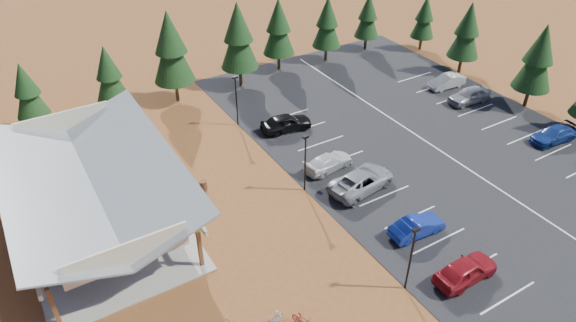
% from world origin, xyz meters
% --- Properties ---
extents(ground, '(140.00, 140.00, 0.00)m').
position_xyz_m(ground, '(0.00, 0.00, 0.00)').
color(ground, brown).
rests_on(ground, ground).
extents(asphalt_lot, '(27.00, 44.00, 0.04)m').
position_xyz_m(asphalt_lot, '(18.50, 3.00, 0.02)').
color(asphalt_lot, black).
rests_on(asphalt_lot, ground).
extents(concrete_pad, '(10.60, 18.60, 0.10)m').
position_xyz_m(concrete_pad, '(-10.00, 7.00, 0.05)').
color(concrete_pad, gray).
rests_on(concrete_pad, ground).
extents(bike_pavilion, '(11.65, 19.40, 4.97)m').
position_xyz_m(bike_pavilion, '(-10.00, 7.00, 3.82)').
color(bike_pavilion, '#532417').
rests_on(bike_pavilion, concrete_pad).
extents(lamp_post_0, '(0.50, 0.25, 5.14)m').
position_xyz_m(lamp_post_0, '(5.00, -10.00, 2.98)').
color(lamp_post_0, black).
rests_on(lamp_post_0, ground).
extents(lamp_post_1, '(0.50, 0.25, 5.14)m').
position_xyz_m(lamp_post_1, '(5.00, 2.00, 2.98)').
color(lamp_post_1, black).
rests_on(lamp_post_1, ground).
extents(lamp_post_2, '(0.50, 0.25, 5.14)m').
position_xyz_m(lamp_post_2, '(5.00, 14.00, 2.98)').
color(lamp_post_2, black).
rests_on(lamp_post_2, ground).
extents(trash_bin_0, '(0.60, 0.60, 0.90)m').
position_xyz_m(trash_bin_0, '(-3.45, 5.02, 0.45)').
color(trash_bin_0, '#52311D').
rests_on(trash_bin_0, ground).
extents(trash_bin_1, '(0.60, 0.60, 0.90)m').
position_xyz_m(trash_bin_1, '(-1.98, 6.18, 0.45)').
color(trash_bin_1, '#52311D').
rests_on(trash_bin_1, ground).
extents(pine_2, '(2.98, 2.98, 6.95)m').
position_xyz_m(pine_2, '(-11.73, 22.86, 4.24)').
color(pine_2, '#382314').
rests_on(pine_2, ground).
extents(pine_3, '(3.16, 3.16, 7.35)m').
position_xyz_m(pine_3, '(-4.51, 21.96, 4.49)').
color(pine_3, '#382314').
rests_on(pine_3, ground).
extents(pine_4, '(4.15, 4.15, 9.66)m').
position_xyz_m(pine_4, '(1.82, 21.70, 5.90)').
color(pine_4, '#382314').
rests_on(pine_4, ground).
extents(pine_5, '(4.03, 4.03, 9.38)m').
position_xyz_m(pine_5, '(9.07, 21.37, 5.73)').
color(pine_5, '#382314').
rests_on(pine_5, ground).
extents(pine_6, '(3.61, 3.61, 8.41)m').
position_xyz_m(pine_6, '(14.83, 22.90, 5.14)').
color(pine_6, '#382314').
rests_on(pine_6, ground).
extents(pine_7, '(3.37, 3.37, 7.86)m').
position_xyz_m(pine_7, '(20.93, 22.12, 4.80)').
color(pine_7, '#382314').
rests_on(pine_7, ground).
extents(pine_8, '(3.06, 3.06, 7.13)m').
position_xyz_m(pine_8, '(27.23, 22.44, 4.35)').
color(pine_8, '#382314').
rests_on(pine_8, ground).
extents(pine_11, '(3.76, 3.76, 8.75)m').
position_xyz_m(pine_11, '(32.04, 2.07, 5.35)').
color(pine_11, '#382314').
rests_on(pine_11, ground).
extents(pine_12, '(3.53, 3.53, 8.23)m').
position_xyz_m(pine_12, '(32.35, 11.40, 5.03)').
color(pine_12, '#382314').
rests_on(pine_12, ground).
extents(pine_13, '(2.92, 2.92, 6.80)m').
position_xyz_m(pine_13, '(33.24, 18.87, 4.15)').
color(pine_13, '#382314').
rests_on(pine_13, ground).
extents(bike_0, '(1.63, 0.97, 0.81)m').
position_xyz_m(bike_0, '(-11.78, 1.49, 0.50)').
color(bike_0, black).
rests_on(bike_0, concrete_pad).
extents(bike_1, '(1.88, 0.94, 1.09)m').
position_xyz_m(bike_1, '(-12.53, 4.91, 0.64)').
color(bike_1, '#93959C').
rests_on(bike_1, concrete_pad).
extents(bike_2, '(1.52, 0.54, 0.80)m').
position_xyz_m(bike_2, '(-12.79, 10.25, 0.50)').
color(bike_2, '#20478C').
rests_on(bike_2, concrete_pad).
extents(bike_3, '(1.62, 0.89, 0.94)m').
position_xyz_m(bike_3, '(-11.17, 11.45, 0.57)').
color(bike_3, maroon).
rests_on(bike_3, concrete_pad).
extents(bike_4, '(2.00, 0.97, 1.01)m').
position_xyz_m(bike_4, '(-8.18, 2.31, 0.60)').
color(bike_4, black).
rests_on(bike_4, concrete_pad).
extents(bike_5, '(1.86, 0.97, 1.08)m').
position_xyz_m(bike_5, '(-8.91, 5.87, 0.64)').
color(bike_5, gray).
rests_on(bike_5, concrete_pad).
extents(bike_6, '(1.63, 0.95, 0.81)m').
position_xyz_m(bike_6, '(-7.28, 6.97, 0.50)').
color(bike_6, navy).
rests_on(bike_6, concrete_pad).
extents(bike_7, '(1.83, 0.99, 1.06)m').
position_xyz_m(bike_7, '(-9.18, 11.13, 0.63)').
color(bike_7, '#9F150E').
rests_on(bike_7, concrete_pad).
extents(bike_11, '(1.02, 1.85, 1.07)m').
position_xyz_m(bike_11, '(-2.26, -9.19, 0.53)').
color(bike_11, maroon).
rests_on(bike_11, ground).
extents(bike_13, '(1.81, 0.94, 1.04)m').
position_xyz_m(bike_13, '(-3.69, -8.14, 0.52)').
color(bike_13, '#92939A').
rests_on(bike_13, ground).
extents(bike_14, '(1.07, 1.79, 0.89)m').
position_xyz_m(bike_14, '(-2.88, 6.48, 0.45)').
color(bike_14, navy).
rests_on(bike_14, ground).
extents(car_0, '(4.73, 1.99, 1.60)m').
position_xyz_m(car_0, '(8.80, -11.41, 0.84)').
color(car_0, maroon).
rests_on(car_0, asphalt_lot).
extents(car_1, '(4.35, 1.71, 1.41)m').
position_xyz_m(car_1, '(9.07, -6.58, 0.75)').
color(car_1, navy).
rests_on(car_1, asphalt_lot).
extents(car_2, '(6.26, 3.63, 1.64)m').
position_xyz_m(car_2, '(8.95, -0.28, 0.86)').
color(car_2, gray).
rests_on(car_2, asphalt_lot).
extents(car_3, '(4.81, 2.46, 1.34)m').
position_xyz_m(car_3, '(8.30, 3.39, 0.71)').
color(car_3, silver).
rests_on(car_3, asphalt_lot).
extents(car_4, '(5.07, 2.60, 1.65)m').
position_xyz_m(car_4, '(8.45, 10.66, 0.87)').
color(car_4, black).
rests_on(car_4, asphalt_lot).
extents(car_7, '(4.87, 2.36, 1.37)m').
position_xyz_m(car_7, '(28.50, -3.72, 0.72)').
color(car_7, navy).
rests_on(car_7, asphalt_lot).
extents(car_8, '(4.86, 2.23, 1.61)m').
position_xyz_m(car_8, '(27.63, 5.62, 0.85)').
color(car_8, gray).
rests_on(car_8, asphalt_lot).
extents(car_9, '(4.41, 1.80, 1.42)m').
position_xyz_m(car_9, '(28.12, 9.30, 0.75)').
color(car_9, '#B5B5B5').
rests_on(car_9, asphalt_lot).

